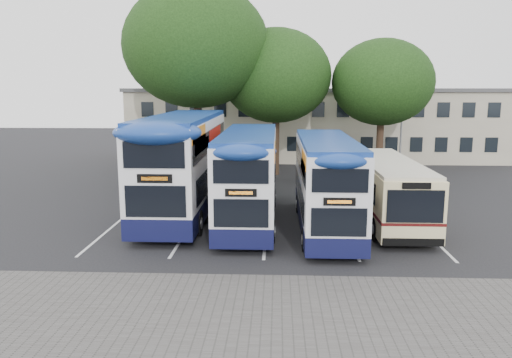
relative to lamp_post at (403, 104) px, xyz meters
The scene contains 12 objects.
ground 21.46m from the lamp_post, 106.72° to the right, with size 120.00×120.00×0.00m, color black.
paving_strip 26.71m from the lamp_post, 107.76° to the right, with size 40.00×6.00×0.01m, color #595654.
bay_lines 18.57m from the lamp_post, 123.08° to the right, with size 14.12×11.00×0.01m.
depot_building 9.43m from the lamp_post, 130.53° to the left, with size 32.40×8.40×6.20m.
lamp_post is the anchor object (origin of this frame).
tree_left 15.72m from the lamp_post, 166.90° to the right, with size 9.85×9.85×13.23m.
tree_mid 9.81m from the lamp_post, 168.17° to the right, with size 7.79×7.79×10.39m.
tree_right 3.32m from the lamp_post, 132.69° to the right, with size 7.08×7.08×9.63m.
bus_dd_left 19.60m from the lamp_post, 135.65° to the right, with size 2.86×11.79×4.92m.
bus_dd_mid 18.60m from the lamp_post, 125.17° to the right, with size 2.47×10.20×4.25m.
bus_dd_right 17.82m from the lamp_post, 113.86° to the right, with size 2.36×9.74×4.06m.
bus_single 15.44m from the lamp_post, 105.73° to the right, with size 2.47×9.73×2.90m.
Camera 1 is at (-3.27, -17.93, 6.21)m, focal length 35.00 mm.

